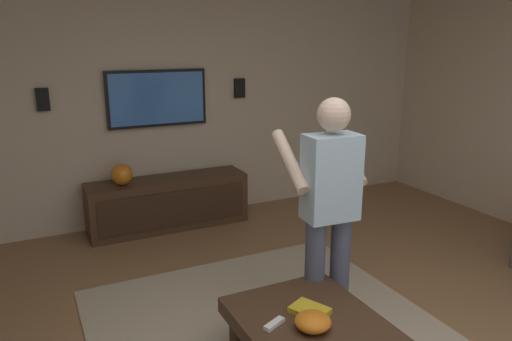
{
  "coord_description": "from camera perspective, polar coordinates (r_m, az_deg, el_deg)",
  "views": [
    {
      "loc": [
        -1.9,
        1.55,
        2.0
      ],
      "look_at": [
        1.32,
        -0.02,
        1.02
      ],
      "focal_mm": 34.06,
      "sensor_mm": 36.0,
      "label": 1
    }
  ],
  "objects": [
    {
      "name": "remote_white",
      "position": [
        2.93,
        2.15,
        -17.55
      ],
      "size": [
        0.1,
        0.15,
        0.02
      ],
      "primitive_type": "cube",
      "rotation": [
        0.0,
        0.0,
        1.99
      ],
      "color": "white",
      "rests_on": "coffee_table"
    },
    {
      "name": "bowl",
      "position": [
        2.9,
        6.68,
        -17.21
      ],
      "size": [
        0.21,
        0.21,
        0.09
      ],
      "primitive_type": "ellipsoid",
      "color": "orange",
      "rests_on": "coffee_table"
    },
    {
      "name": "wall_back_tv",
      "position": [
        5.5,
        -9.59,
        8.69
      ],
      "size": [
        0.1,
        6.72,
        2.79
      ],
      "primitive_type": "cube",
      "color": "#C6B299",
      "rests_on": "ground"
    },
    {
      "name": "wall_speaker_right",
      "position": [
        5.2,
        -23.76,
        7.65
      ],
      "size": [
        0.06,
        0.12,
        0.22
      ],
      "primitive_type": "cube",
      "color": "black"
    },
    {
      "name": "coffee_table",
      "position": [
        3.05,
        6.64,
        -18.86
      ],
      "size": [
        1.0,
        0.8,
        0.4
      ],
      "color": "#422B1C",
      "rests_on": "ground"
    },
    {
      "name": "book",
      "position": [
        3.06,
        6.33,
        -16.01
      ],
      "size": [
        0.27,
        0.24,
        0.04
      ],
      "primitive_type": "cube",
      "rotation": [
        0.0,
        0.0,
        0.45
      ],
      "color": "gold",
      "rests_on": "coffee_table"
    },
    {
      "name": "wall_speaker_left",
      "position": [
        5.68,
        -1.95,
        9.65
      ],
      "size": [
        0.06,
        0.12,
        0.22
      ],
      "primitive_type": "cube",
      "color": "black"
    },
    {
      "name": "tv",
      "position": [
        5.36,
        -11.52,
        8.31
      ],
      "size": [
        0.05,
        1.07,
        0.6
      ],
      "rotation": [
        0.0,
        0.0,
        3.14
      ],
      "color": "black"
    },
    {
      "name": "person_standing",
      "position": [
        3.32,
        8.55,
        -3.68
      ],
      "size": [
        0.56,
        0.56,
        1.64
      ],
      "rotation": [
        0.0,
        0.0,
        -0.07
      ],
      "color": "#4C5166",
      "rests_on": "ground"
    },
    {
      "name": "media_console",
      "position": [
        5.37,
        -10.24,
        -3.76
      ],
      "size": [
        0.45,
        1.7,
        0.55
      ],
      "rotation": [
        0.0,
        0.0,
        3.14
      ],
      "color": "#422B1C",
      "rests_on": "ground"
    },
    {
      "name": "vase_round",
      "position": [
        5.14,
        -15.5,
        -0.45
      ],
      "size": [
        0.22,
        0.22,
        0.22
      ],
      "primitive_type": "sphere",
      "color": "orange",
      "rests_on": "media_console"
    }
  ]
}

